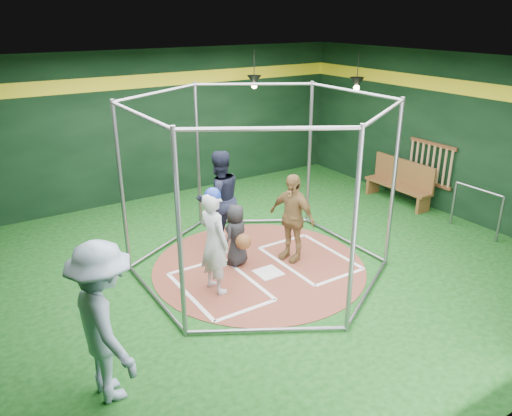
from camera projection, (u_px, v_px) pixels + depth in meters
room_shell at (259, 173)px, 8.32m from camera, size 10.10×9.10×3.53m
clay_disc at (259, 266)px, 8.96m from camera, size 3.80×3.80×0.01m
home_plate at (268, 273)px, 8.72m from camera, size 0.43×0.43×0.01m
batter_box_left at (219, 286)px, 8.28m from camera, size 1.17×1.77×0.01m
batter_box_right at (309, 258)px, 9.24m from camera, size 1.17×1.77×0.01m
batting_cage at (259, 188)px, 8.41m from camera, size 4.05×4.67×3.00m
bat_rack at (430, 163)px, 11.37m from camera, size 0.07×1.25×0.98m
pendant_lamp_near at (254, 81)px, 11.88m from camera, size 0.34×0.34×0.90m
pendant_lamp_far at (357, 83)px, 11.53m from camera, size 0.34×0.34×0.90m
batter_figure at (214, 241)px, 7.89m from camera, size 0.49×0.67×1.77m
visitor_leopard at (292, 217)px, 8.95m from camera, size 0.66×1.03×1.63m
catcher_figure at (237, 236)px, 8.82m from camera, size 0.65×0.67×1.13m
umpire at (219, 199)px, 9.48m from camera, size 0.94×0.75×1.88m
bystander_blue at (105, 323)px, 5.64m from camera, size 0.81×1.32×1.98m
dugout_bench at (400, 181)px, 11.84m from camera, size 0.41×1.77×1.03m
steel_railing at (477, 203)px, 10.12m from camera, size 0.05×1.12×0.97m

